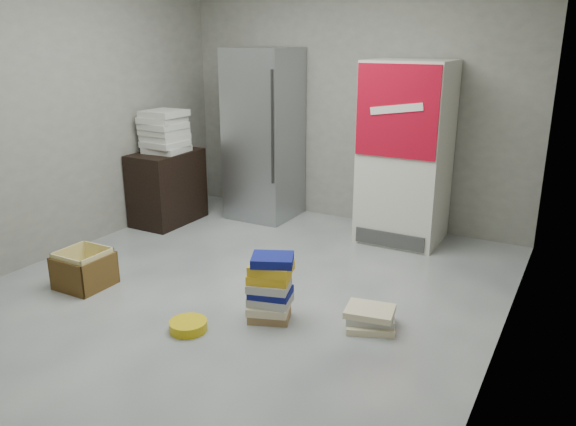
% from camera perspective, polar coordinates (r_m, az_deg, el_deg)
% --- Properties ---
extents(ground, '(5.00, 5.00, 0.00)m').
position_cam_1_polar(ground, '(4.51, -6.67, -9.09)').
color(ground, beige).
rests_on(ground, ground).
extents(room_shell, '(4.04, 5.04, 2.82)m').
position_cam_1_polar(room_shell, '(4.04, -7.58, 14.36)').
color(room_shell, gray).
rests_on(room_shell, ground).
extents(steel_fridge, '(0.70, 0.72, 1.90)m').
position_cam_1_polar(steel_fridge, '(6.40, -2.45, 7.94)').
color(steel_fridge, '#ABAEB4').
rests_on(steel_fridge, ground).
extents(coke_cooler, '(0.80, 0.73, 1.80)m').
position_cam_1_polar(coke_cooler, '(5.73, 11.85, 6.00)').
color(coke_cooler, silver).
rests_on(coke_cooler, ground).
extents(wood_shelf, '(0.50, 0.80, 0.80)m').
position_cam_1_polar(wood_shelf, '(6.42, -12.16, 2.57)').
color(wood_shelf, black).
rests_on(wood_shelf, ground).
extents(supply_box_stack, '(0.44, 0.44, 0.45)m').
position_cam_1_polar(supply_box_stack, '(6.29, -12.45, 8.10)').
color(supply_box_stack, beige).
rests_on(supply_box_stack, wood_shelf).
extents(phonebook_stack_main, '(0.39, 0.35, 0.50)m').
position_cam_1_polar(phonebook_stack_main, '(4.15, -1.83, -7.58)').
color(phonebook_stack_main, '#98764B').
rests_on(phonebook_stack_main, ground).
extents(phonebook_stack_side, '(0.42, 0.40, 0.15)m').
position_cam_1_polar(phonebook_stack_side, '(4.15, 8.35, -10.48)').
color(phonebook_stack_side, beige).
rests_on(phonebook_stack_side, ground).
extents(cardboard_box, '(0.39, 0.39, 0.32)m').
position_cam_1_polar(cardboard_box, '(5.02, -19.96, -5.61)').
color(cardboard_box, gold).
rests_on(cardboard_box, ground).
extents(bucket_lid, '(0.32, 0.32, 0.07)m').
position_cam_1_polar(bucket_lid, '(4.14, -10.11, -11.21)').
color(bucket_lid, yellow).
rests_on(bucket_lid, ground).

